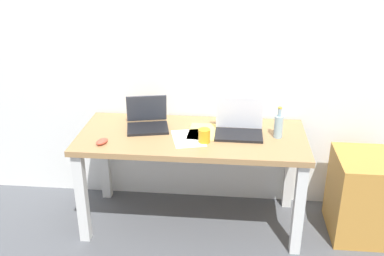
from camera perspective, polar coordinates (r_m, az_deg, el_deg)
ground_plane at (r=3.51m, az=0.00°, el=-11.78°), size 8.00×8.00×0.00m
back_wall at (r=3.35m, az=0.69°, el=10.98°), size 5.20×0.08×2.60m
desk at (r=3.19m, az=0.00°, el=-2.55°), size 1.61×0.70×0.73m
laptop_left at (r=3.26m, az=-5.75°, el=0.86°), size 0.34×0.31×0.23m
laptop_right at (r=3.15m, az=6.04°, el=0.19°), size 0.33×0.23×0.26m
beer_bottle at (r=3.13m, az=11.03°, el=0.29°), size 0.06×0.06×0.22m
computer_mouse at (r=3.06m, az=-11.46°, el=-1.70°), size 0.09×0.12×0.03m
coffee_mug at (r=3.01m, az=1.57°, el=-1.01°), size 0.08×0.08×0.09m
paper_sheet_near_back at (r=3.19m, az=1.49°, el=-0.44°), size 0.22×0.30×0.00m
paper_sheet_center at (r=3.08m, az=-0.47°, el=-1.33°), size 0.28×0.34×0.00m
filing_cabinet at (r=3.45m, az=20.79°, el=-8.10°), size 0.40×0.48×0.61m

